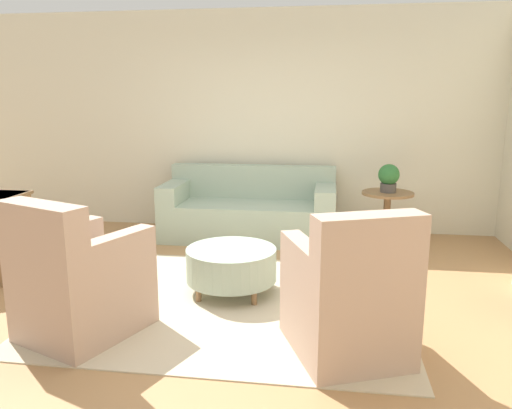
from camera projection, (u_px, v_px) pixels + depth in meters
The scene contains 9 objects.
ground_plane at pixel (229, 303), 4.25m from camera, with size 16.00×16.00×0.00m, color #AD7F51.
wall_back at pixel (268, 122), 6.46m from camera, with size 9.08×0.12×2.80m.
rug at pixel (229, 303), 4.25m from camera, with size 2.92×2.34×0.01m.
couch at pixel (250, 212), 6.18m from camera, with size 2.09×0.88×0.87m.
armchair_left at pixel (78, 284), 3.60m from camera, with size 0.94×1.01×1.03m.
armchair_right at pixel (349, 299), 3.33m from camera, with size 0.94×1.01×1.03m.
ottoman_table at pixel (231, 264), 4.42m from camera, with size 0.80×0.80×0.41m.
side_table at pixel (387, 209), 5.75m from camera, with size 0.59×0.59×0.65m.
potted_plant_on_side_table at pixel (389, 177), 5.67m from camera, with size 0.24×0.24×0.32m.
Camera 1 is at (0.81, -3.90, 1.73)m, focal length 35.00 mm.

